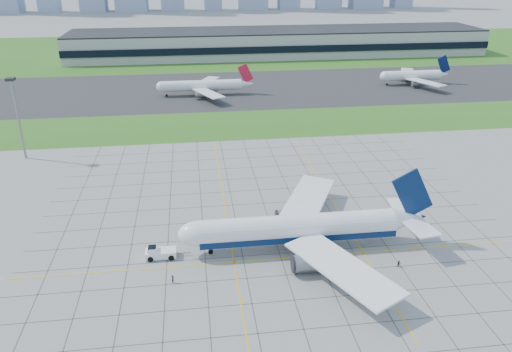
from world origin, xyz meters
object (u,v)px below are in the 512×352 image
Objects in this scene: crew_near at (173,279)px; crew_far at (399,264)px; airliner at (300,228)px; pushback_tug at (159,253)px; distant_jet_2 at (413,75)px; distant_jet_1 at (203,85)px; light_mast at (16,109)px.

crew_far is (46.02, -0.70, -0.11)m from crew_near.
airliner is 5.97× the size of pushback_tug.
airliner is at bearing -121.91° from distant_jet_2.
distant_jet_2 is (68.68, 150.59, 3.70)m from crew_far.
crew_near is 0.04× the size of distant_jet_2.
crew_far is at bearing -11.71° from pushback_tug.
crew_near is (-27.25, -9.47, -3.92)m from airliner.
distant_jet_2 is (117.69, 140.33, 3.31)m from pushback_tug.
distant_jet_1 reaches higher than crew_far.
light_mast is at bearing 139.90° from airliner.
distant_jet_2 is at bearing 50.13° from pushback_tug.
distant_jet_1 is (14.10, 133.30, 3.31)m from pushback_tug.
pushback_tug is 0.22× the size of distant_jet_2.
airliner is at bearing -0.07° from pushback_tug.
airliner is 134.37m from distant_jet_1.
distant_jet_1 is at bearing 12.06° from crew_near.
crew_near is at bearing -127.42° from distant_jet_2.
pushback_tug is 134.08m from distant_jet_1.
airliner is at bearing -54.35° from crew_near.
distant_jet_1 is at bearing 121.26° from crew_far.
airliner is 36.11× the size of crew_far.
airliner reaches higher than pushback_tug.
distant_jet_1 is (-34.92, 143.56, 3.70)m from crew_far.
light_mast reaches higher than distant_jet_1.
crew_far is (49.02, -10.26, -0.39)m from pushback_tug.
crew_far is at bearing -38.11° from light_mast.
distant_jet_1 and distant_jet_2 have the same top height.
crew_far is at bearing -74.37° from crew_near.
distant_jet_2 is at bearing 58.21° from airliner.
distant_jet_1 is at bearing 84.08° from pushback_tug.
light_mast reaches higher than airliner.
distant_jet_1 is 103.84m from distant_jet_2.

